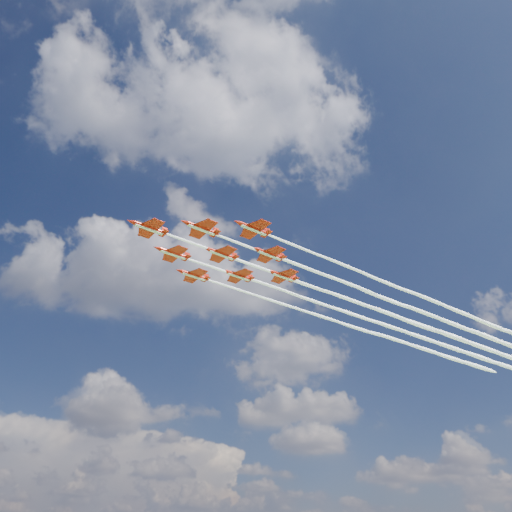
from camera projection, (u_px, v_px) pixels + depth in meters
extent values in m
cylinder|color=#B8180A|center=(149.00, 228.00, 118.73)|extent=(7.04, 4.95, 1.05)
cone|color=#B8180A|center=(130.00, 221.00, 116.33)|extent=(2.18, 1.91, 1.05)
cone|color=#B8180A|center=(166.00, 234.00, 120.98)|extent=(1.72, 1.57, 0.96)
ellipsoid|color=black|center=(142.00, 224.00, 117.99)|extent=(2.15, 1.79, 0.68)
cube|color=#B8180A|center=(151.00, 229.00, 118.94)|extent=(7.26, 9.08, 0.13)
cube|color=#B8180A|center=(164.00, 233.00, 120.65)|extent=(2.96, 3.63, 0.11)
cube|color=#B8180A|center=(165.00, 230.00, 121.19)|extent=(1.37, 0.92, 1.72)
cube|color=white|center=(149.00, 230.00, 118.48)|extent=(6.53, 4.53, 0.11)
cylinder|color=#B8180A|center=(201.00, 228.00, 118.87)|extent=(7.04, 4.95, 1.05)
cone|color=#B8180A|center=(184.00, 222.00, 116.47)|extent=(2.18, 1.91, 1.05)
cone|color=#B8180A|center=(217.00, 234.00, 121.12)|extent=(1.72, 1.57, 0.96)
ellipsoid|color=black|center=(195.00, 224.00, 118.13)|extent=(2.15, 1.79, 0.68)
cube|color=#B8180A|center=(203.00, 229.00, 119.08)|extent=(7.26, 9.08, 0.13)
cube|color=#B8180A|center=(215.00, 233.00, 120.79)|extent=(2.96, 3.63, 0.11)
cube|color=#B8180A|center=(216.00, 231.00, 121.32)|extent=(1.37, 0.92, 1.72)
cube|color=white|center=(201.00, 230.00, 118.62)|extent=(6.53, 4.53, 0.11)
cylinder|color=#B8180A|center=(173.00, 253.00, 128.83)|extent=(7.04, 4.95, 1.05)
cone|color=#B8180A|center=(156.00, 248.00, 126.43)|extent=(2.18, 1.91, 1.05)
cone|color=#B8180A|center=(189.00, 259.00, 131.08)|extent=(1.72, 1.57, 0.96)
ellipsoid|color=black|center=(167.00, 250.00, 128.09)|extent=(2.15, 1.79, 0.68)
cube|color=#B8180A|center=(175.00, 254.00, 129.04)|extent=(7.26, 9.08, 0.13)
cube|color=#B8180A|center=(186.00, 258.00, 130.75)|extent=(2.96, 3.63, 0.11)
cube|color=#B8180A|center=(187.00, 255.00, 131.29)|extent=(1.37, 0.92, 1.72)
cube|color=white|center=(173.00, 255.00, 128.58)|extent=(6.53, 4.53, 0.11)
cylinder|color=#B8180A|center=(254.00, 229.00, 119.00)|extent=(7.04, 4.95, 1.05)
cone|color=#B8180A|center=(237.00, 222.00, 116.60)|extent=(2.18, 1.91, 1.05)
cone|color=#B8180A|center=(269.00, 235.00, 121.26)|extent=(1.72, 1.57, 0.96)
ellipsoid|color=black|center=(247.00, 225.00, 118.27)|extent=(2.15, 1.79, 0.68)
cube|color=#B8180A|center=(255.00, 230.00, 119.22)|extent=(7.26, 9.08, 0.13)
cube|color=#B8180A|center=(266.00, 234.00, 120.92)|extent=(2.96, 3.63, 0.11)
cube|color=#B8180A|center=(267.00, 231.00, 121.46)|extent=(1.37, 0.92, 1.72)
cube|color=white|center=(254.00, 230.00, 118.76)|extent=(6.53, 4.53, 0.11)
cylinder|color=#B8180A|center=(221.00, 254.00, 128.97)|extent=(7.04, 4.95, 1.05)
cone|color=#B8180A|center=(206.00, 248.00, 126.57)|extent=(2.18, 1.91, 1.05)
cone|color=#B8180A|center=(236.00, 259.00, 131.22)|extent=(1.72, 1.57, 0.96)
ellipsoid|color=black|center=(215.00, 250.00, 128.23)|extent=(2.15, 1.79, 0.68)
cube|color=#B8180A|center=(223.00, 255.00, 129.18)|extent=(7.26, 9.08, 0.13)
cube|color=#B8180A|center=(234.00, 258.00, 130.89)|extent=(2.96, 3.63, 0.11)
cube|color=#B8180A|center=(234.00, 256.00, 131.42)|extent=(1.37, 0.92, 1.72)
cube|color=white|center=(221.00, 255.00, 128.72)|extent=(6.53, 4.53, 0.11)
cylinder|color=#B8180A|center=(194.00, 275.00, 138.93)|extent=(7.04, 4.95, 1.05)
cone|color=#B8180A|center=(179.00, 270.00, 136.53)|extent=(2.18, 1.91, 1.05)
cone|color=#B8180A|center=(208.00, 280.00, 141.18)|extent=(1.72, 1.57, 0.96)
ellipsoid|color=black|center=(188.00, 272.00, 138.19)|extent=(2.15, 1.79, 0.68)
cube|color=#B8180A|center=(195.00, 276.00, 139.14)|extent=(7.26, 9.08, 0.13)
cube|color=#B8180A|center=(206.00, 279.00, 140.85)|extent=(2.96, 3.63, 0.11)
cube|color=#B8180A|center=(206.00, 277.00, 141.39)|extent=(1.37, 0.92, 1.72)
cube|color=white|center=(194.00, 277.00, 138.68)|extent=(6.53, 4.53, 0.11)
cylinder|color=#B8180A|center=(269.00, 254.00, 129.10)|extent=(7.04, 4.95, 1.05)
cone|color=#B8180A|center=(255.00, 248.00, 126.70)|extent=(2.18, 1.91, 1.05)
cone|color=#B8180A|center=(283.00, 259.00, 131.36)|extent=(1.72, 1.57, 0.96)
ellipsoid|color=black|center=(264.00, 250.00, 128.37)|extent=(2.15, 1.79, 0.68)
cube|color=#B8180A|center=(271.00, 255.00, 129.32)|extent=(7.26, 9.08, 0.13)
cube|color=#B8180A|center=(281.00, 259.00, 131.02)|extent=(2.96, 3.63, 0.11)
cube|color=#B8180A|center=(282.00, 256.00, 131.56)|extent=(1.37, 0.92, 1.72)
cube|color=white|center=(270.00, 256.00, 128.86)|extent=(6.53, 4.53, 0.11)
cylinder|color=#B8180A|center=(239.00, 276.00, 139.07)|extent=(7.04, 4.95, 1.05)
cone|color=#B8180A|center=(224.00, 271.00, 136.67)|extent=(2.18, 1.91, 1.05)
cone|color=#B8180A|center=(252.00, 280.00, 141.32)|extent=(1.72, 1.57, 0.96)
ellipsoid|color=black|center=(233.00, 272.00, 138.33)|extent=(2.15, 1.79, 0.68)
cube|color=#B8180A|center=(240.00, 276.00, 139.28)|extent=(7.26, 9.08, 0.13)
cube|color=#B8180A|center=(250.00, 279.00, 140.99)|extent=(2.96, 3.63, 0.11)
cube|color=#B8180A|center=(250.00, 277.00, 141.52)|extent=(1.37, 0.92, 1.72)
cube|color=white|center=(238.00, 277.00, 138.82)|extent=(6.53, 4.53, 0.11)
cylinder|color=#B8180A|center=(283.00, 276.00, 139.20)|extent=(7.04, 4.95, 1.05)
cone|color=#B8180A|center=(269.00, 271.00, 136.80)|extent=(2.18, 1.91, 1.05)
cone|color=#B8180A|center=(295.00, 280.00, 141.46)|extent=(1.72, 1.57, 0.96)
ellipsoid|color=black|center=(278.00, 273.00, 138.47)|extent=(2.15, 1.79, 0.68)
cube|color=#B8180A|center=(284.00, 277.00, 139.42)|extent=(7.26, 9.08, 0.13)
cube|color=#B8180A|center=(294.00, 280.00, 141.12)|extent=(2.96, 3.63, 0.11)
cube|color=#B8180A|center=(294.00, 277.00, 141.66)|extent=(1.37, 0.92, 1.72)
cube|color=white|center=(283.00, 277.00, 138.96)|extent=(6.53, 4.53, 0.11)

